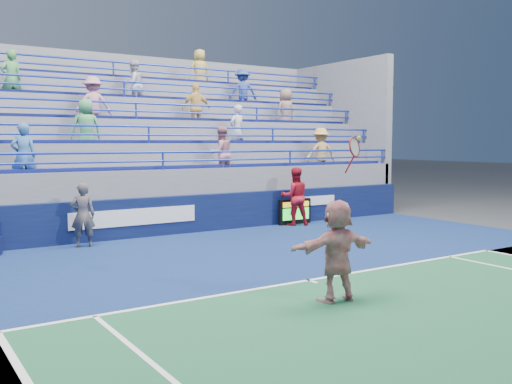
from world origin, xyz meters
TOP-DOWN VIEW (x-y plane):
  - ground at (0.00, 0.00)m, footprint 120.00×120.00m
  - sponsor_wall at (0.00, 6.50)m, footprint 18.00×0.32m
  - bleacher_stand at (0.00, 10.27)m, footprint 18.00×5.60m
  - serve_speed_board at (4.30, 6.16)m, footprint 1.19×0.16m
  - tennis_player at (-0.47, -1.33)m, footprint 1.62×0.65m
  - line_judge at (-2.55, 5.86)m, footprint 0.67×0.52m
  - ball_girl at (4.17, 5.99)m, footprint 1.09×0.99m

SIDE VIEW (x-z plane):
  - ground at x=0.00m, z-range 0.00..0.00m
  - serve_speed_board at x=4.30m, z-range 0.00..0.83m
  - sponsor_wall at x=0.00m, z-range 0.00..1.10m
  - line_judge at x=-2.55m, z-range 0.00..1.63m
  - tennis_player at x=-0.47m, z-range -0.51..2.22m
  - ball_girl at x=4.17m, z-range 0.00..1.84m
  - bleacher_stand at x=0.00m, z-range -1.52..4.61m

